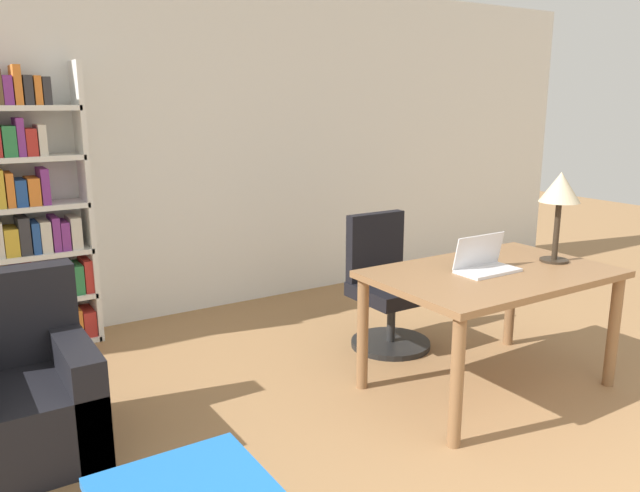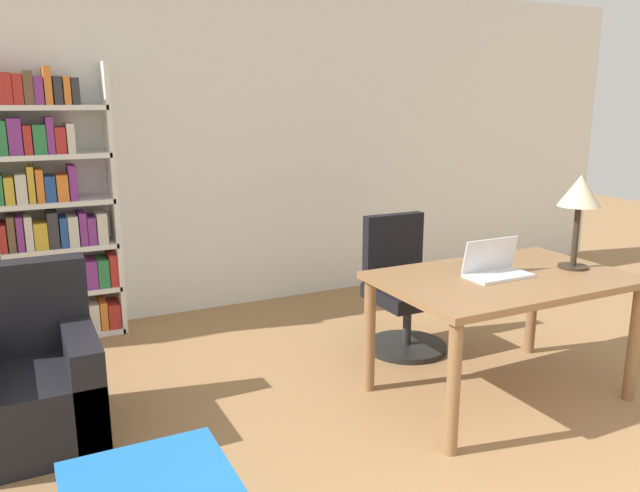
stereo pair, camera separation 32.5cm
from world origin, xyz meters
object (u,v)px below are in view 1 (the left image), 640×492
(table_lamp, at_px, (560,191))
(office_chair, at_px, (386,289))
(desk, at_px, (492,286))
(bookshelf, at_px, (22,225))
(laptop, at_px, (484,263))
(armchair, at_px, (22,399))

(table_lamp, xyz_separation_m, office_chair, (-0.59, 0.95, -0.78))
(desk, relative_size, bookshelf, 0.72)
(table_lamp, relative_size, office_chair, 0.60)
(laptop, bearing_deg, bookshelf, 135.81)
(armchair, relative_size, bookshelf, 0.45)
(bookshelf, bearing_deg, desk, -43.81)
(armchair, bearing_deg, desk, -15.95)
(office_chair, distance_m, bookshelf, 2.58)
(desk, bearing_deg, bookshelf, 136.19)
(armchair, xyz_separation_m, bookshelf, (0.25, 1.46, 0.61))
(laptop, bearing_deg, armchair, 164.19)
(table_lamp, distance_m, office_chair, 1.36)
(desk, relative_size, table_lamp, 2.55)
(laptop, relative_size, table_lamp, 0.67)
(laptop, distance_m, table_lamp, 0.68)
(table_lamp, bearing_deg, armchair, 165.63)
(office_chair, relative_size, bookshelf, 0.47)
(table_lamp, xyz_separation_m, bookshelf, (-2.77, 2.23, -0.29))
(armchair, bearing_deg, bookshelf, 80.18)
(laptop, height_order, table_lamp, table_lamp)
(desk, distance_m, armchair, 2.65)
(desk, distance_m, table_lamp, 0.74)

